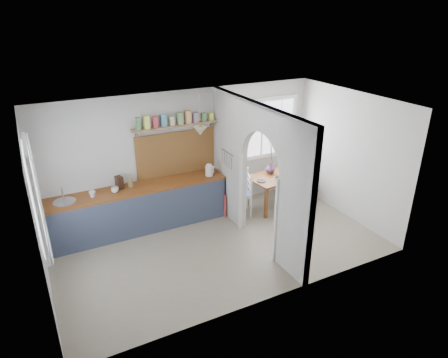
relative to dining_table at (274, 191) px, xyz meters
name	(u,v)px	position (x,y,z in m)	size (l,w,h in m)	color
floor	(221,247)	(-1.79, -0.93, -0.36)	(5.80, 3.20, 0.01)	#786F5C
ceiling	(220,107)	(-1.79, -0.93, 2.24)	(5.80, 3.20, 0.01)	beige
walls	(220,182)	(-1.79, -0.93, 0.94)	(5.81, 3.21, 2.60)	beige
partition	(254,166)	(-1.09, -0.87, 1.09)	(0.12, 3.20, 2.60)	beige
kitchen_window	(34,198)	(-4.66, -0.93, 1.29)	(0.10, 1.16, 1.50)	white
nook_window	(262,129)	(0.01, 0.63, 1.24)	(1.76, 0.10, 1.30)	white
counter	(138,208)	(-2.92, 0.39, 0.10)	(3.50, 0.60, 0.90)	brown
sink	(65,202)	(-4.22, 0.37, 0.53)	(0.40, 0.40, 0.02)	#AEB2B9
backsplash	(176,153)	(-1.99, 0.64, 0.99)	(1.65, 0.03, 0.90)	brown
shelf	(176,122)	(-1.99, 0.56, 1.65)	(1.75, 0.20, 0.21)	#856041
pendant_lamp	(200,131)	(-1.64, 0.22, 1.52)	(0.26, 0.26, 0.16)	beige
utensil_rail	(228,153)	(-1.18, -0.03, 1.09)	(0.02, 0.02, 0.50)	#AEB2B9
dining_table	(274,191)	(0.00, 0.00, 0.00)	(1.14, 0.76, 0.71)	brown
chair_left	(240,193)	(-0.85, 0.04, 0.12)	(0.44, 0.44, 0.96)	white
chair_right	(303,179)	(0.82, 0.09, 0.08)	(0.40, 0.40, 0.87)	white
kettle	(209,170)	(-1.44, 0.28, 0.67)	(0.21, 0.16, 0.25)	silver
mug_a	(92,194)	(-3.74, 0.33, 0.60)	(0.12, 0.12, 0.11)	silver
mug_b	(115,190)	(-3.33, 0.35, 0.60)	(0.14, 0.14, 0.11)	silver
knife_block	(119,182)	(-3.21, 0.49, 0.66)	(0.11, 0.15, 0.24)	#3A2016
jar	(130,183)	(-3.00, 0.47, 0.63)	(0.10, 0.10, 0.17)	olive
towel_magenta	(224,205)	(-1.21, 0.05, -0.08)	(0.02, 0.03, 0.49)	#BC1C74
towel_orange	(225,207)	(-1.21, 0.01, -0.11)	(0.02, 0.03, 0.52)	#CF581E
bowl	(288,173)	(0.26, -0.08, 0.39)	(0.30, 0.30, 0.07)	silver
table_cup	(277,178)	(-0.09, -0.19, 0.40)	(0.10, 0.10, 0.09)	#4C734B
plate	(261,181)	(-0.42, -0.10, 0.36)	(0.19, 0.19, 0.02)	black
vase	(270,168)	(-0.01, 0.19, 0.47)	(0.21, 0.21, 0.22)	#462D4E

